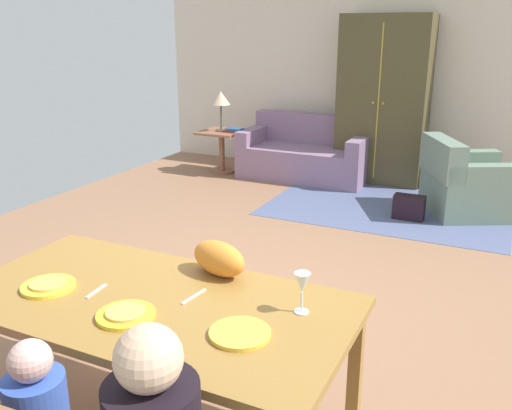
{
  "coord_description": "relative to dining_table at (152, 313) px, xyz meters",
  "views": [
    {
      "loc": [
        1.47,
        -3.27,
        1.93
      ],
      "look_at": [
        0.03,
        -0.27,
        0.85
      ],
      "focal_mm": 38.32,
      "sensor_mm": 36.0,
      "label": 1
    }
  ],
  "objects": [
    {
      "name": "ground_plane",
      "position": [
        -0.08,
        2.22,
        -0.7
      ],
      "size": [
        6.88,
        6.7,
        0.02
      ],
      "primitive_type": "cube",
      "color": "#90664A"
    },
    {
      "name": "fork",
      "position": [
        -0.27,
        -0.05,
        0.07
      ],
      "size": [
        0.03,
        0.15,
        0.01
      ],
      "primitive_type": "cube",
      "rotation": [
        0.0,
        0.0,
        0.09
      ],
      "color": "silver",
      "rests_on": "dining_table"
    },
    {
      "name": "book_lower",
      "position": [
        -2.09,
        4.72,
        -0.1
      ],
      "size": [
        0.22,
        0.16,
        0.03
      ],
      "primitive_type": "cube",
      "color": "maroon",
      "rests_on": "side_table"
    },
    {
      "name": "knife",
      "position": [
        0.16,
        0.1,
        0.07
      ],
      "size": [
        0.04,
        0.17,
        0.01
      ],
      "primitive_type": "cube",
      "rotation": [
        0.0,
        0.0,
        -0.13
      ],
      "color": "silver",
      "rests_on": "dining_table"
    },
    {
      "name": "armchair",
      "position": [
        0.99,
        4.3,
        -0.37
      ],
      "size": [
        1.15,
        1.15,
        0.82
      ],
      "color": "slate",
      "rests_on": "ground_plane"
    },
    {
      "name": "handbag",
      "position": [
        0.48,
        3.82,
        -0.56
      ],
      "size": [
        0.32,
        0.16,
        0.26
      ],
      "primitive_type": "cube",
      "color": "black",
      "rests_on": "ground_plane"
    },
    {
      "name": "plate_near_woman",
      "position": [
        0.5,
        -0.1,
        0.08
      ],
      "size": [
        0.25,
        0.25,
        0.02
      ],
      "primitive_type": "cylinder",
      "color": "yellow",
      "rests_on": "dining_table"
    },
    {
      "name": "armoire",
      "position": [
        -0.18,
        5.24,
        0.36
      ],
      "size": [
        1.1,
        0.59,
        2.1
      ],
      "color": "#4C4327",
      "rests_on": "ground_plane"
    },
    {
      "name": "table_lamp",
      "position": [
        -2.26,
        4.72,
        0.32
      ],
      "size": [
        0.26,
        0.26,
        0.54
      ],
      "color": "#504A3F",
      "rests_on": "side_table"
    },
    {
      "name": "plate_near_man",
      "position": [
        -0.5,
        -0.12,
        0.08
      ],
      "size": [
        0.25,
        0.25,
        0.02
      ],
      "primitive_type": "cylinder",
      "color": "yellow",
      "rests_on": "dining_table"
    },
    {
      "name": "area_rug",
      "position": [
        0.2,
        4.12,
        -0.69
      ],
      "size": [
        2.6,
        1.8,
        0.01
      ],
      "primitive_type": "cube",
      "color": "slate",
      "rests_on": "ground_plane"
    },
    {
      "name": "dining_table",
      "position": [
        0.0,
        0.0,
        0.0
      ],
      "size": [
        1.83,
        0.93,
        0.76
      ],
      "color": "olive",
      "rests_on": "ground_plane"
    },
    {
      "name": "pizza_near_child",
      "position": [
        -0.0,
        -0.18,
        0.09
      ],
      "size": [
        0.17,
        0.17,
        0.01
      ],
      "primitive_type": "cylinder",
      "color": "#E7A952",
      "rests_on": "plate_near_child"
    },
    {
      "name": "plate_near_child",
      "position": [
        -0.0,
        -0.18,
        0.08
      ],
      "size": [
        0.25,
        0.25,
        0.02
      ],
      "primitive_type": "cylinder",
      "color": "yellow",
      "rests_on": "dining_table"
    },
    {
      "name": "couch",
      "position": [
        -1.11,
        4.98,
        -0.39
      ],
      "size": [
        1.69,
        0.86,
        0.82
      ],
      "color": "gray",
      "rests_on": "ground_plane"
    },
    {
      "name": "side_table",
      "position": [
        -2.26,
        4.72,
        -0.31
      ],
      "size": [
        0.56,
        0.56,
        0.58
      ],
      "color": "#8B5A41",
      "rests_on": "ground_plane"
    },
    {
      "name": "book_upper",
      "position": [
        -2.05,
        4.72,
        -0.07
      ],
      "size": [
        0.22,
        0.16,
        0.03
      ],
      "primitive_type": "cube",
      "color": "#275284",
      "rests_on": "book_lower"
    },
    {
      "name": "wine_glass",
      "position": [
        0.66,
        0.18,
        0.2
      ],
      "size": [
        0.07,
        0.07,
        0.19
      ],
      "color": "silver",
      "rests_on": "dining_table"
    },
    {
      "name": "pizza_near_man",
      "position": [
        -0.5,
        -0.12,
        0.09
      ],
      "size": [
        0.17,
        0.17,
        0.01
      ],
      "primitive_type": "cylinder",
      "color": "gold",
      "rests_on": "plate_near_man"
    },
    {
      "name": "cat",
      "position": [
        0.15,
        0.36,
        0.16
      ],
      "size": [
        0.35,
        0.25,
        0.17
      ],
      "primitive_type": "ellipsoid",
      "rotation": [
        0.0,
        0.0,
        -0.3
      ],
      "color": "orange",
      "rests_on": "dining_table"
    },
    {
      "name": "back_wall",
      "position": [
        -0.08,
        5.63,
        0.66
      ],
      "size": [
        6.88,
        0.1,
        2.7
      ],
      "primitive_type": "cube",
      "color": "beige",
      "rests_on": "ground_plane"
    }
  ]
}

